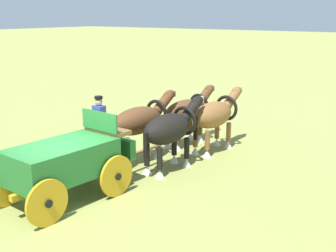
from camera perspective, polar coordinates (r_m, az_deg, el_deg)
The scene contains 6 objects.
ground_plane at distance 12.50m, azimuth -13.26°, elevation -9.39°, with size 220.00×220.00×0.00m, color olive.
show_wagon at distance 12.19m, azimuth -12.99°, elevation -4.39°, with size 5.81×2.10×2.61m.
draft_horse_rear_near at distance 14.90m, azimuth -3.61°, elevation 0.57°, with size 3.22×1.07×2.27m.
draft_horse_rear_off at distance 14.09m, azimuth 0.26°, elevation -0.45°, with size 3.04×1.10×2.21m.
draft_horse_lead_near at distance 16.88m, azimuth 2.44°, elevation 1.84°, with size 3.14×1.02×2.14m.
draft_horse_lead_off at distance 16.13m, azimuth 6.10°, elevation 1.37°, with size 3.07×1.08×2.20m.
Camera 1 is at (-7.37, -8.77, 4.98)m, focal length 47.07 mm.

